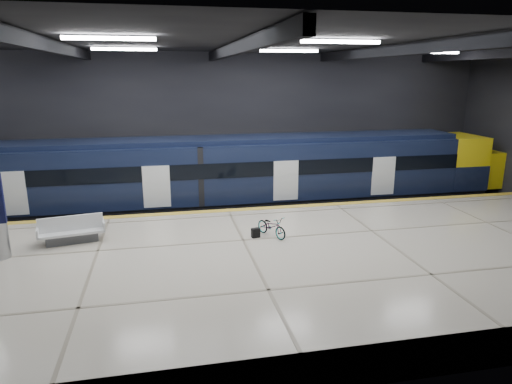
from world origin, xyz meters
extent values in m
plane|color=black|center=(0.00, 0.00, 0.00)|extent=(30.00, 30.00, 0.00)
cube|color=black|center=(0.00, 8.00, 4.00)|extent=(30.00, 0.10, 8.00)
cube|color=black|center=(0.00, -8.00, 4.00)|extent=(30.00, 0.10, 8.00)
cube|color=black|center=(0.00, 0.00, 8.00)|extent=(30.00, 16.00, 0.10)
cube|color=black|center=(-6.00, 0.00, 7.75)|extent=(0.25, 16.00, 0.40)
cube|color=black|center=(0.00, 0.00, 7.75)|extent=(0.25, 16.00, 0.40)
cube|color=black|center=(6.00, 0.00, 7.75)|extent=(0.25, 16.00, 0.40)
cube|color=white|center=(-4.00, -2.00, 7.88)|extent=(2.60, 0.18, 0.10)
cube|color=white|center=(3.00, -2.00, 7.88)|extent=(2.60, 0.18, 0.10)
cube|color=white|center=(-4.00, 4.00, 7.88)|extent=(2.60, 0.18, 0.10)
cube|color=white|center=(3.00, 4.00, 7.88)|extent=(2.60, 0.18, 0.10)
cube|color=white|center=(10.00, 4.00, 7.88)|extent=(2.60, 0.18, 0.10)
cube|color=beige|center=(0.00, -2.50, 0.55)|extent=(30.00, 11.00, 1.10)
cube|color=gold|center=(0.00, 2.75, 1.11)|extent=(30.00, 0.40, 0.01)
cube|color=gray|center=(0.00, 4.78, 0.08)|extent=(30.00, 0.08, 0.16)
cube|color=gray|center=(0.00, 6.22, 0.08)|extent=(30.00, 0.08, 0.16)
cube|color=black|center=(-0.03, 5.50, 0.55)|extent=(24.00, 2.58, 0.80)
cube|color=black|center=(-0.03, 5.50, 2.33)|extent=(24.00, 2.80, 2.75)
cube|color=black|center=(-0.03, 5.50, 3.82)|extent=(24.00, 2.30, 0.24)
cube|color=black|center=(-0.03, 4.09, 2.60)|extent=(24.00, 0.04, 0.70)
cube|color=white|center=(2.97, 4.08, 2.00)|extent=(1.20, 0.05, 1.90)
cube|color=yellow|center=(12.97, 5.50, 2.33)|extent=(2.00, 2.80, 2.75)
ellipsoid|color=yellow|center=(15.57, 5.50, 1.85)|extent=(3.60, 2.52, 1.90)
cube|color=black|center=(13.27, 5.50, 2.50)|extent=(1.60, 2.38, 0.80)
cube|color=#595B60|center=(-5.98, 0.01, 1.26)|extent=(1.79, 0.85, 0.32)
cube|color=silver|center=(-5.98, 0.01, 1.51)|extent=(2.29, 1.30, 0.09)
cube|color=silver|center=(-5.98, 0.01, 1.81)|extent=(2.14, 0.48, 0.54)
cube|color=silver|center=(-7.04, -0.19, 1.64)|extent=(0.23, 0.91, 0.32)
cube|color=silver|center=(-4.92, 0.21, 1.64)|extent=(0.23, 0.91, 0.32)
imported|color=#99999E|center=(1.10, -0.82, 1.49)|extent=(1.16, 1.55, 0.78)
cube|color=black|center=(0.50, -0.82, 1.28)|extent=(0.33, 0.24, 0.35)
camera|label=1|loc=(-2.68, -16.23, 6.90)|focal=32.00mm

